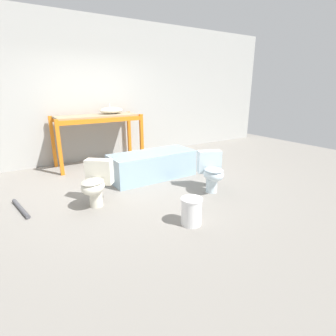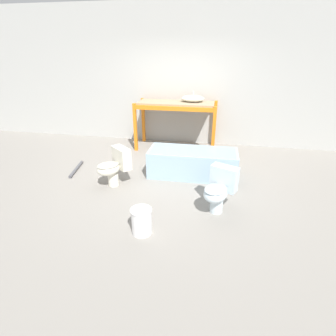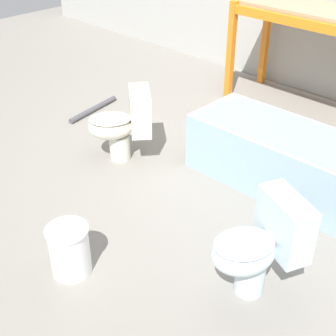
{
  "view_description": "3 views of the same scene",
  "coord_description": "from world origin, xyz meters",
  "px_view_note": "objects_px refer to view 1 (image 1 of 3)",
  "views": [
    {
      "loc": [
        -1.82,
        -4.17,
        1.71
      ],
      "look_at": [
        0.27,
        -0.88,
        0.49
      ],
      "focal_mm": 28.0,
      "sensor_mm": 36.0,
      "label": 1
    },
    {
      "loc": [
        0.93,
        -4.46,
        2.22
      ],
      "look_at": [
        0.22,
        -0.76,
        0.5
      ],
      "focal_mm": 28.0,
      "sensor_mm": 36.0,
      "label": 2
    },
    {
      "loc": [
        2.1,
        -2.97,
        2.27
      ],
      "look_at": [
        0.13,
        -0.92,
        0.45
      ],
      "focal_mm": 50.0,
      "sensor_mm": 36.0,
      "label": 3
    }
  ],
  "objects_px": {
    "toilet_near": "(212,170)",
    "bucket_white": "(191,211)",
    "bathtub_main": "(152,163)",
    "toilet_far": "(96,182)",
    "sink_basin": "(111,110)"
  },
  "relations": [
    {
      "from": "toilet_near",
      "to": "bucket_white",
      "type": "xyz_separation_m",
      "value": [
        -0.97,
        -0.72,
        -0.18
      ]
    },
    {
      "from": "bathtub_main",
      "to": "toilet_near",
      "type": "relative_size",
      "value": 2.47
    },
    {
      "from": "toilet_near",
      "to": "toilet_far",
      "type": "distance_m",
      "value": 1.87
    },
    {
      "from": "toilet_near",
      "to": "bucket_white",
      "type": "relative_size",
      "value": 1.85
    },
    {
      "from": "sink_basin",
      "to": "toilet_near",
      "type": "height_order",
      "value": "sink_basin"
    },
    {
      "from": "toilet_near",
      "to": "toilet_far",
      "type": "height_order",
      "value": "same"
    },
    {
      "from": "toilet_far",
      "to": "bucket_white",
      "type": "distance_m",
      "value": 1.49
    },
    {
      "from": "toilet_near",
      "to": "bucket_white",
      "type": "bearing_deg",
      "value": -118.77
    },
    {
      "from": "toilet_near",
      "to": "toilet_far",
      "type": "relative_size",
      "value": 1.0
    },
    {
      "from": "bathtub_main",
      "to": "toilet_near",
      "type": "bearing_deg",
      "value": -66.7
    },
    {
      "from": "sink_basin",
      "to": "toilet_far",
      "type": "distance_m",
      "value": 2.57
    },
    {
      "from": "bathtub_main",
      "to": "toilet_far",
      "type": "height_order",
      "value": "toilet_far"
    },
    {
      "from": "bathtub_main",
      "to": "bucket_white",
      "type": "xyz_separation_m",
      "value": [
        -0.46,
        -1.85,
        -0.1
      ]
    },
    {
      "from": "toilet_far",
      "to": "sink_basin",
      "type": "bearing_deg",
      "value": 102.61
    },
    {
      "from": "toilet_far",
      "to": "bucket_white",
      "type": "height_order",
      "value": "toilet_far"
    }
  ]
}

